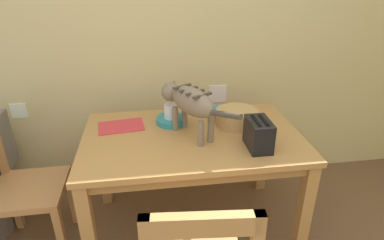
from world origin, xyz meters
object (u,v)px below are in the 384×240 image
at_px(coffee_mug, 172,111).
at_px(magazine, 121,126).
at_px(saucer_bowl, 171,120).
at_px(wicker_basket, 237,117).
at_px(toaster, 259,134).
at_px(book_stack, 228,112).
at_px(dining_table, 192,147).
at_px(wooden_chair_near, 21,188).
at_px(cat, 189,101).

xyz_separation_m(coffee_mug, magazine, (-0.33, -0.01, -0.08)).
xyz_separation_m(saucer_bowl, wicker_basket, (0.42, -0.08, 0.03)).
bearing_deg(magazine, toaster, -33.22).
bearing_deg(magazine, book_stack, -2.17).
bearing_deg(saucer_bowl, dining_table, -59.00).
relative_size(dining_table, wooden_chair_near, 1.42).
bearing_deg(dining_table, book_stack, 40.01).
bearing_deg(magazine, saucer_bowl, -5.88).
xyz_separation_m(magazine, wicker_basket, (0.75, -0.07, 0.05)).
relative_size(dining_table, cat, 2.21).
distance_m(coffee_mug, magazine, 0.34).
distance_m(dining_table, wicker_basket, 0.36).
height_order(coffee_mug, magazine, coffee_mug).
bearing_deg(cat, magazine, 129.79).
xyz_separation_m(saucer_bowl, toaster, (0.46, -0.39, 0.07)).
distance_m(saucer_bowl, coffee_mug, 0.07).
relative_size(coffee_mug, magazine, 0.47).
xyz_separation_m(magazine, book_stack, (0.72, 0.06, 0.02)).
height_order(wicker_basket, toaster, toaster).
bearing_deg(saucer_bowl, coffee_mug, 0.00).
bearing_deg(toaster, wicker_basket, 96.97).
height_order(saucer_bowl, wooden_chair_near, wooden_chair_near).
bearing_deg(magazine, cat, -27.68).
height_order(dining_table, cat, cat).
distance_m(toaster, wooden_chair_near, 1.45).
height_order(toaster, wooden_chair_near, wooden_chair_near).
distance_m(book_stack, wooden_chair_near, 1.39).
xyz_separation_m(coffee_mug, book_stack, (0.39, 0.06, -0.06)).
bearing_deg(wooden_chair_near, saucer_bowl, 101.78).
relative_size(toaster, wooden_chair_near, 0.21).
bearing_deg(dining_table, wooden_chair_near, -178.74).
distance_m(cat, wooden_chair_near, 1.14).
distance_m(cat, book_stack, 0.42).
xyz_separation_m(cat, coffee_mug, (-0.09, 0.16, -0.13)).
xyz_separation_m(cat, toaster, (0.36, -0.23, -0.13)).
distance_m(magazine, toaster, 0.88).
height_order(dining_table, wicker_basket, wicker_basket).
relative_size(wicker_basket, wooden_chair_near, 0.29).
bearing_deg(toaster, wooden_chair_near, 172.49).
bearing_deg(book_stack, coffee_mug, -171.83).
bearing_deg(cat, wooden_chair_near, 152.53).
distance_m(magazine, book_stack, 0.73).
relative_size(dining_table, toaster, 6.65).
xyz_separation_m(coffee_mug, toaster, (0.45, -0.39, 0.00)).
height_order(cat, book_stack, cat).
relative_size(magazine, toaster, 1.43).
xyz_separation_m(toaster, wooden_chair_near, (-1.39, 0.18, -0.36)).
relative_size(cat, magazine, 2.11).
relative_size(dining_table, book_stack, 6.60).
bearing_deg(coffee_mug, wicker_basket, -10.66).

